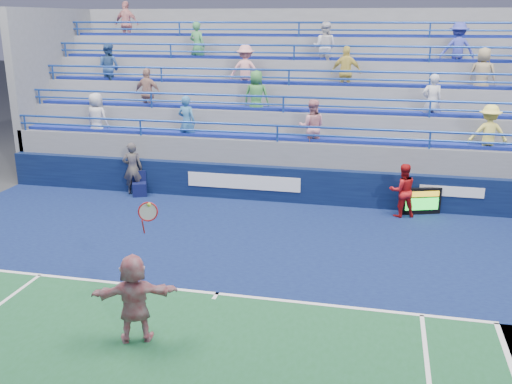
% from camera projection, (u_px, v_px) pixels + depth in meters
% --- Properties ---
extents(ground, '(120.00, 120.00, 0.00)m').
position_uv_depth(ground, '(217.00, 295.00, 11.82)').
color(ground, '#333538').
extents(sponsor_wall, '(18.00, 0.32, 1.10)m').
position_uv_depth(sponsor_wall, '(276.00, 184.00, 17.72)').
color(sponsor_wall, '#091134').
rests_on(sponsor_wall, ground).
extents(bleacher_stand, '(18.00, 5.60, 6.13)m').
position_uv_depth(bleacher_stand, '(295.00, 130.00, 20.95)').
color(bleacher_stand, slate).
rests_on(bleacher_stand, ground).
extents(serve_speed_board, '(1.13, 0.49, 0.80)m').
position_uv_depth(serve_speed_board, '(421.00, 201.00, 16.54)').
color(serve_speed_board, black).
rests_on(serve_speed_board, ground).
extents(judge_chair, '(0.58, 0.59, 0.78)m').
position_uv_depth(judge_chair, '(140.00, 188.00, 18.34)').
color(judge_chair, '#0C113C').
rests_on(judge_chair, ground).
extents(tennis_player, '(1.58, 0.97, 2.61)m').
position_uv_depth(tennis_player, '(134.00, 298.00, 9.92)').
color(tennis_player, silver).
rests_on(tennis_player, ground).
extents(line_judge, '(0.73, 0.59, 1.72)m').
position_uv_depth(line_judge, '(133.00, 169.00, 18.33)').
color(line_judge, '#121433').
rests_on(line_judge, ground).
extents(ball_girl, '(0.90, 0.79, 1.57)m').
position_uv_depth(ball_girl, '(403.00, 190.00, 16.26)').
color(ball_girl, red).
rests_on(ball_girl, ground).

